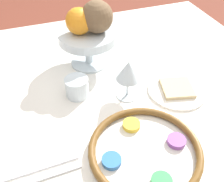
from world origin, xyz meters
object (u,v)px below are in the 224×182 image
coconut (97,17)px  wine_glass (128,72)px  fruit_stand (88,39)px  orange_fruit (79,21)px  seder_plate (145,151)px  bread_plate (177,90)px  cup_mid (77,87)px

coconut → wine_glass: bearing=-170.8°
fruit_stand → orange_fruit: bearing=90.9°
seder_plate → bread_plate: 0.28m
wine_glass → cup_mid: size_ratio=1.79×
wine_glass → cup_mid: 0.17m
wine_glass → orange_fruit: size_ratio=1.50×
coconut → cup_mid: 0.24m
fruit_stand → orange_fruit: (-0.00, 0.03, 0.07)m
seder_plate → orange_fruit: orange_fruit is taller
fruit_stand → bread_plate: (-0.25, -0.23, -0.10)m
orange_fruit → coconut: 0.06m
seder_plate → bread_plate: bearing=-46.9°
wine_glass → fruit_stand: (0.21, 0.07, 0.01)m
fruit_stand → coconut: size_ratio=1.92×
coconut → bread_plate: coconut is taller
wine_glass → coconut: bearing=9.2°
wine_glass → cup_mid: wine_glass is taller
wine_glass → cup_mid: bearing=69.6°
bread_plate → cup_mid: (0.09, 0.31, 0.03)m
orange_fruit → seder_plate: bearing=-173.4°
seder_plate → cup_mid: (0.28, 0.11, 0.02)m
wine_glass → coconut: coconut is taller
orange_fruit → coconut: (-0.01, -0.06, 0.01)m
fruit_stand → cup_mid: 0.19m
fruit_stand → coconut: coconut is taller
seder_plate → bread_plate: size_ratio=1.54×
wine_glass → orange_fruit: (0.21, 0.09, 0.08)m
orange_fruit → coconut: bearing=-98.5°
seder_plate → coconut: 0.46m
seder_plate → coconut: (0.43, -0.01, 0.17)m
fruit_stand → orange_fruit: orange_fruit is taller
orange_fruit → cup_mid: orange_fruit is taller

